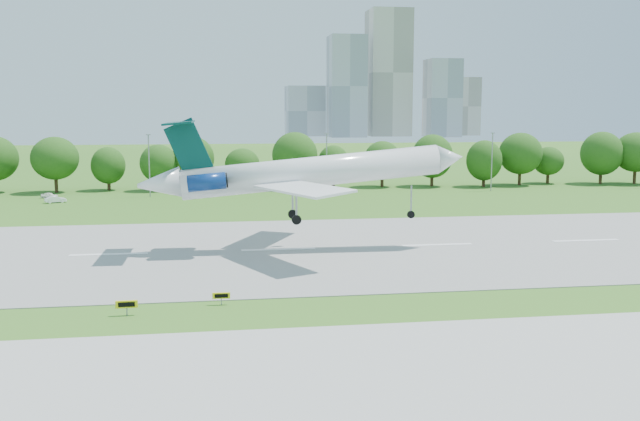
{
  "coord_description": "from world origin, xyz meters",
  "views": [
    {
      "loc": [
        -7.59,
        -59.82,
        16.91
      ],
      "look_at": [
        4.06,
        18.0,
        5.75
      ],
      "focal_mm": 40.0,
      "sensor_mm": 36.0,
      "label": 1
    }
  ],
  "objects_px": {
    "taxi_sign_left": "(127,305)",
    "airliner": "(295,172)",
    "service_vehicle_b": "(49,195)",
    "service_vehicle_a": "(56,199)"
  },
  "relations": [
    {
      "from": "airliner",
      "to": "taxi_sign_left",
      "type": "distance_m",
      "value": 32.14
    },
    {
      "from": "taxi_sign_left",
      "to": "service_vehicle_b",
      "type": "distance_m",
      "value": 87.09
    },
    {
      "from": "service_vehicle_a",
      "to": "service_vehicle_b",
      "type": "bearing_deg",
      "value": -3.73
    },
    {
      "from": "service_vehicle_b",
      "to": "airliner",
      "type": "bearing_deg",
      "value": -136.9
    },
    {
      "from": "service_vehicle_a",
      "to": "service_vehicle_b",
      "type": "height_order",
      "value": "service_vehicle_a"
    },
    {
      "from": "airliner",
      "to": "service_vehicle_a",
      "type": "bearing_deg",
      "value": 128.1
    },
    {
      "from": "airliner",
      "to": "taxi_sign_left",
      "type": "relative_size",
      "value": 22.07
    },
    {
      "from": "service_vehicle_a",
      "to": "taxi_sign_left",
      "type": "bearing_deg",
      "value": 172.25
    },
    {
      "from": "taxi_sign_left",
      "to": "airliner",
      "type": "bearing_deg",
      "value": 55.6
    },
    {
      "from": "service_vehicle_a",
      "to": "service_vehicle_b",
      "type": "xyz_separation_m",
      "value": [
        -2.7,
        7.53,
        -0.08
      ]
    }
  ]
}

